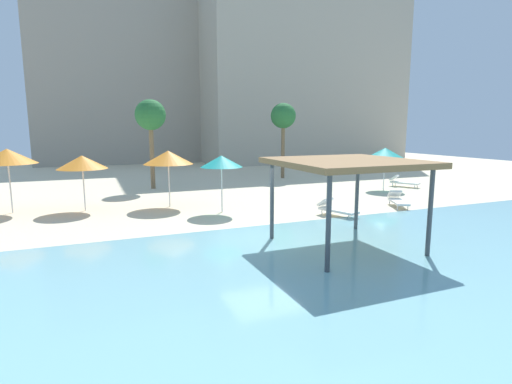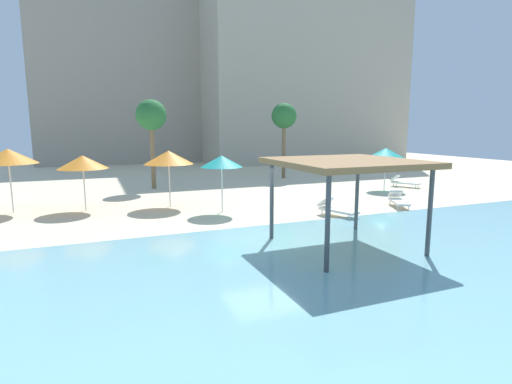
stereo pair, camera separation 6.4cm
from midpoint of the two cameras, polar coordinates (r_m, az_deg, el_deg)
The scene contains 15 objects.
ground_plane at distance 14.23m, azimuth 0.77°, elevation -6.52°, with size 80.00×80.00×0.00m, color beige.
lagoon_water at distance 9.89m, azimuth 13.27°, elevation -13.86°, with size 44.00×13.50×0.04m, color #7AB7C1.
shade_pavilion at distance 12.88m, azimuth 12.69°, elevation 3.74°, with size 4.23×4.23×2.86m.
beach_umbrella_orange_2 at distance 21.11m, azimuth -32.06°, elevation 4.34°, with size 2.46×2.46×2.92m.
beach_umbrella_teal_3 at distance 18.19m, azimuth -5.06°, elevation 4.37°, with size 1.92×1.92×2.60m.
beach_umbrella_orange_4 at distance 19.86m, azimuth -12.52°, elevation 4.84°, with size 2.39×2.39×2.75m.
beach_umbrella_teal_5 at distance 26.04m, azimuth 17.89°, elevation 5.35°, with size 2.22×2.22×2.62m.
beach_umbrella_orange_6 at distance 20.10m, azimuth -23.67°, elevation 3.92°, with size 2.25×2.25×2.59m.
lounge_chair_0 at distance 20.86m, azimuth 19.49°, elevation -1.06°, with size 1.38×1.96×0.74m.
lounge_chair_1 at distance 27.98m, azimuth 20.12°, elevation 1.40°, with size 1.40×1.96×0.74m.
lounge_chair_2 at distance 17.91m, azimuth 11.16°, elevation -2.32°, with size 1.18×1.99×0.74m.
palm_tree_0 at distance 26.06m, azimuth -14.91°, elevation 10.35°, with size 1.90×1.90×5.58m.
palm_tree_1 at distance 30.68m, azimuth 3.85°, elevation 10.59°, with size 1.90×1.90×5.68m.
hotel_block_0 at distance 48.84m, azimuth -17.32°, elevation 14.73°, with size 20.27×8.94×17.81m, color #9E9384.
hotel_block_1 at distance 48.60m, azimuth 6.37°, elevation 17.08°, with size 23.24×9.94×21.14m, color #B2A893.
Camera 1 is at (-5.46, -12.56, 3.85)m, focal length 28.01 mm.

